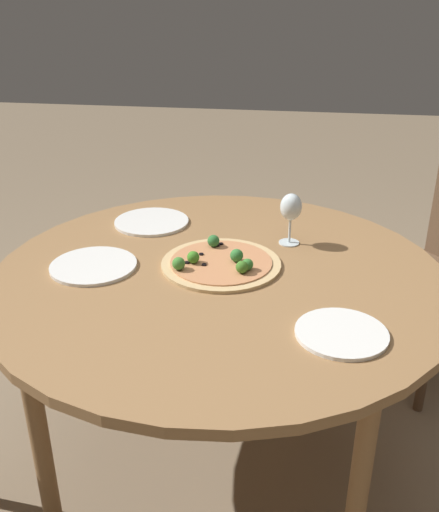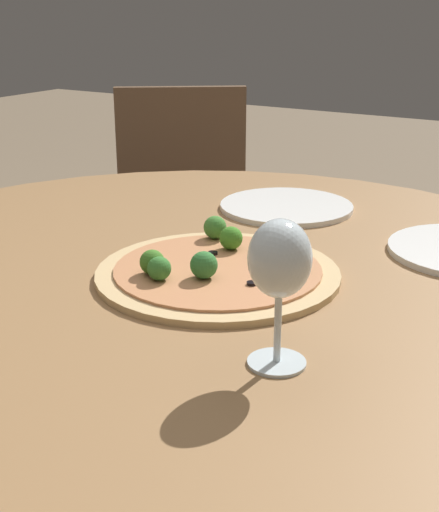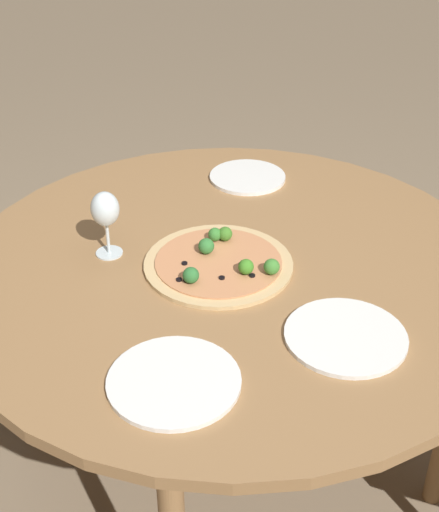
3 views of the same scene
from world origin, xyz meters
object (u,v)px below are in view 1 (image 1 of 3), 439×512
(wine_glass, at_px, (291,209))
(plate_side, at_px, (341,333))
(pizza, at_px, (219,262))
(plate_far, at_px, (152,222))
(plate_near, at_px, (93,266))

(wine_glass, bearing_deg, plate_side, 105.98)
(pizza, bearing_deg, plate_far, -45.80)
(wine_glass, xyz_separation_m, plate_far, (0.48, -0.10, -0.11))
(wine_glass, distance_m, plate_near, 0.63)
(plate_side, bearing_deg, pizza, -43.03)
(pizza, xyz_separation_m, plate_near, (0.36, 0.07, -0.01))
(pizza, distance_m, plate_far, 0.41)
(wine_glass, height_order, plate_near, wine_glass)
(plate_near, height_order, plate_side, same)
(pizza, xyz_separation_m, plate_far, (0.28, -0.29, -0.01))
(pizza, xyz_separation_m, plate_side, (-0.34, 0.32, -0.01))
(pizza, height_order, wine_glass, wine_glass)
(pizza, bearing_deg, plate_side, 136.97)
(pizza, relative_size, plate_side, 1.60)
(wine_glass, bearing_deg, plate_far, -11.57)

